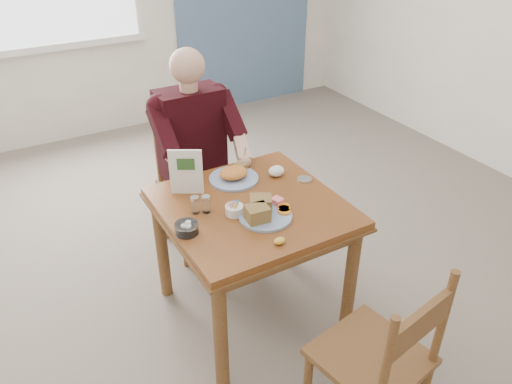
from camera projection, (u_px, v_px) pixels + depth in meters
floor at (252, 309)px, 2.99m from camera, size 6.00×6.00×0.00m
lemon_wedge at (280, 241)px, 2.30m from camera, size 0.06×0.04×0.03m
napkin at (276, 171)px, 2.84m from camera, size 0.11×0.10×0.06m
metal_dish at (305, 179)px, 2.81m from camera, size 0.09×0.09×0.01m
table at (252, 221)px, 2.66m from camera, size 0.92×0.92×0.75m
chair_far at (194, 182)px, 3.33m from camera, size 0.42×0.42×0.95m
chair_near at (380, 361)px, 2.07m from camera, size 0.49×0.49×0.95m
diner at (196, 142)px, 3.10m from camera, size 0.53×0.56×1.39m
near_plate at (263, 211)px, 2.48m from camera, size 0.33×0.33×0.09m
far_plate at (234, 175)px, 2.81m from camera, size 0.37×0.37×0.08m
caddy at (234, 210)px, 2.51m from camera, size 0.10×0.10×0.07m
shakers at (201, 204)px, 2.51m from camera, size 0.11×0.08×0.09m
creamer at (187, 228)px, 2.37m from camera, size 0.13×0.13×0.05m
menu at (186, 172)px, 2.63m from camera, size 0.16×0.10×0.26m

